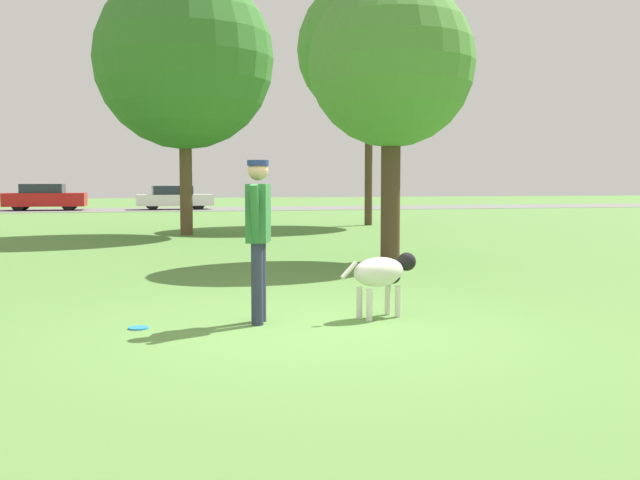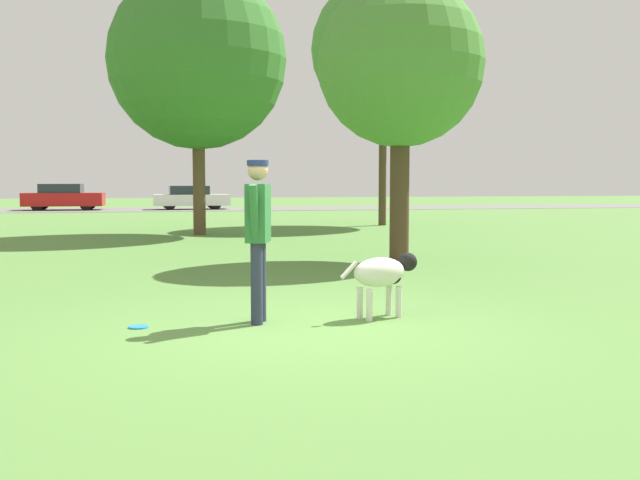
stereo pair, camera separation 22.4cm
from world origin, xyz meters
TOP-DOWN VIEW (x-y plane):
  - ground_plane at (0.00, 0.00)m, footprint 120.00×120.00m
  - far_road_strip at (0.00, 33.30)m, footprint 120.00×6.00m
  - person at (-0.36, 0.48)m, footprint 0.33×0.65m
  - dog at (1.06, 0.50)m, footprint 1.03×0.56m
  - frisbee at (-1.65, 0.47)m, footprint 0.21×0.21m
  - tree_mid_center at (-0.31, 14.08)m, footprint 5.04×5.04m
  - tree_far_right at (6.13, 17.35)m, footprint 4.95×4.95m
  - tree_near_right at (3.13, 6.27)m, footprint 3.20×3.20m
  - parked_car_red at (-6.37, 33.46)m, footprint 4.08×1.94m
  - parked_car_white at (0.19, 33.09)m, footprint 4.05×1.85m

SIDE VIEW (x-z plane):
  - ground_plane at x=0.00m, z-range 0.00..0.00m
  - far_road_strip at x=0.00m, z-range 0.00..0.01m
  - frisbee at x=-1.65m, z-range 0.00..0.02m
  - dog at x=1.06m, z-range 0.14..0.87m
  - parked_car_white at x=0.19m, z-range 0.00..1.26m
  - parked_car_red at x=-6.37m, z-range -0.01..1.37m
  - person at x=-0.36m, z-range 0.17..1.95m
  - tree_near_right at x=3.13m, z-range 1.07..6.46m
  - tree_mid_center at x=-0.31m, z-range 1.20..8.67m
  - tree_far_right at x=6.13m, z-range 1.77..10.28m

